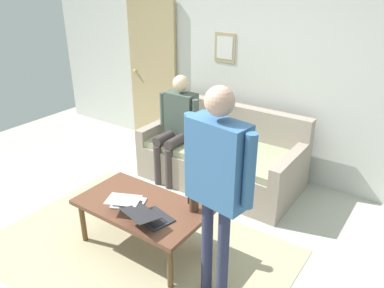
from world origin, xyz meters
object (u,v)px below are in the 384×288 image
at_px(laptop_left, 127,202).
at_px(laptop_center, 149,217).
at_px(french_press, 194,198).
at_px(couch, 222,158).
at_px(person_standing, 217,173).
at_px(coffee_table, 142,209).
at_px(interior_door, 153,73).
at_px(person_seated, 177,122).

xyz_separation_m(laptop_left, laptop_center, (-0.31, 0.06, 0.00)).
distance_m(laptop_center, french_press, 0.41).
height_order(couch, person_standing, person_standing).
bearing_deg(person_standing, coffee_table, -8.08).
height_order(interior_door, person_standing, interior_door).
distance_m(couch, laptop_left, 1.59).
relative_size(couch, coffee_table, 1.58).
distance_m(coffee_table, laptop_center, 0.29).
height_order(couch, coffee_table, couch).
relative_size(french_press, person_seated, 0.22).
bearing_deg(interior_door, french_press, 137.36).
bearing_deg(couch, laptop_center, 99.11).
bearing_deg(couch, person_seated, 24.26).
xyz_separation_m(interior_door, coffee_table, (-1.53, 2.01, -0.61)).
bearing_deg(laptop_center, laptop_left, -10.24).
relative_size(couch, laptop_left, 4.59).
xyz_separation_m(laptop_left, person_seated, (0.45, -1.35, 0.22)).
distance_m(interior_door, person_standing, 3.20).
relative_size(interior_door, person_seated, 1.60).
distance_m(couch, french_press, 1.41).
height_order(couch, person_seated, person_seated).
distance_m(interior_door, laptop_left, 2.60).
bearing_deg(laptop_center, french_press, -121.54).
xyz_separation_m(couch, coffee_table, (-0.04, 1.49, 0.11)).
distance_m(coffee_table, person_seated, 1.41).
xyz_separation_m(couch, laptop_left, (0.05, 1.58, 0.20)).
height_order(laptop_center, person_standing, person_standing).
height_order(french_press, person_standing, person_standing).
bearing_deg(laptop_left, interior_door, -55.46).
bearing_deg(interior_door, person_standing, 138.20).
height_order(coffee_table, person_standing, person_standing).
height_order(couch, laptop_left, couch).
bearing_deg(french_press, couch, -69.88).
distance_m(person_standing, person_seated, 1.99).
bearing_deg(laptop_left, person_standing, 178.32).
height_order(interior_door, french_press, interior_door).
relative_size(interior_door, laptop_center, 4.99).
relative_size(interior_door, french_press, 7.23).
distance_m(interior_door, person_seated, 1.28).
distance_m(interior_door, couch, 1.74).
xyz_separation_m(laptop_center, french_press, (-0.21, -0.34, 0.08)).
bearing_deg(person_standing, interior_door, -41.80).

